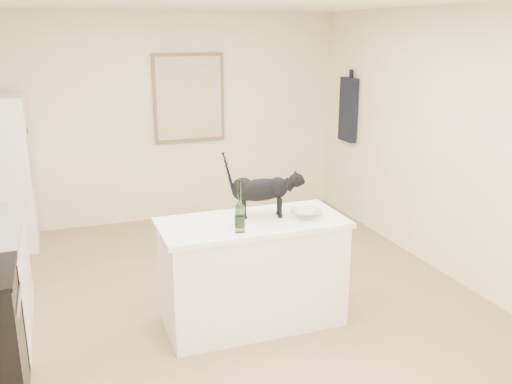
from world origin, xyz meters
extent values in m
plane|color=#92734D|center=(0.00, 0.00, 0.00)|extent=(5.50, 5.50, 0.00)
plane|color=#F5EEBE|center=(0.00, 2.75, 1.30)|extent=(4.50, 0.00, 4.50)
plane|color=#F5EEBE|center=(0.00, -2.75, 1.30)|extent=(4.50, 0.00, 4.50)
plane|color=#F5EEBE|center=(2.25, 0.00, 1.30)|extent=(0.00, 5.50, 5.50)
cube|color=white|center=(0.10, -0.20, 0.43)|extent=(1.44, 0.67, 0.86)
cube|color=white|center=(0.10, -0.20, 0.88)|extent=(1.50, 0.70, 0.04)
cube|color=brown|center=(0.30, 2.72, 1.55)|extent=(0.90, 0.03, 1.10)
cube|color=beige|center=(0.30, 2.70, 1.55)|extent=(0.82, 0.00, 1.02)
cube|color=black|center=(2.19, 2.05, 1.40)|extent=(0.08, 0.34, 0.80)
cylinder|color=#255C25|center=(-0.08, -0.41, 1.08)|extent=(0.08, 0.08, 0.36)
imported|color=silver|center=(0.53, -0.29, 0.93)|extent=(0.31, 0.31, 0.06)
cube|color=white|center=(-1.60, 2.43, 1.26)|extent=(0.03, 0.13, 0.17)
camera|label=1|loc=(-1.32, -4.19, 2.37)|focal=39.19mm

